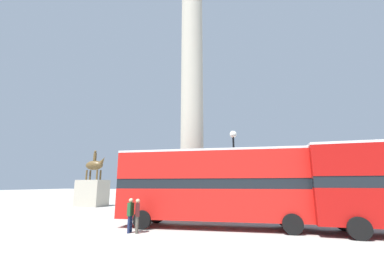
% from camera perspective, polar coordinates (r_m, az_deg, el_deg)
% --- Properties ---
extents(ground_plane, '(200.00, 200.00, 0.00)m').
position_cam_1_polar(ground_plane, '(21.97, 0.00, -18.79)').
color(ground_plane, '#9E9B93').
extents(monument_column, '(6.21, 6.21, 25.25)m').
position_cam_1_polar(monument_column, '(22.65, 0.00, 2.94)').
color(monument_column, '#ADA593').
rests_on(monument_column, ground_plane).
extents(bus_a, '(11.33, 3.30, 4.36)m').
position_cam_1_polar(bus_a, '(15.30, 5.14, -12.45)').
color(bus_a, red).
rests_on(bus_a, ground_plane).
extents(equestrian_statue, '(3.25, 2.43, 6.24)m').
position_cam_1_polar(equestrian_statue, '(31.76, -21.25, -12.62)').
color(equestrian_statue, '#ADA593').
rests_on(equestrian_statue, ground_plane).
extents(street_lamp, '(0.51, 0.51, 6.25)m').
position_cam_1_polar(street_lamp, '(18.81, 9.34, -7.54)').
color(street_lamp, black).
rests_on(street_lamp, ground_plane).
extents(pedestrian_near_lamp, '(0.22, 0.45, 1.70)m').
position_cam_1_polar(pedestrian_near_lamp, '(14.27, -13.52, -18.03)').
color(pedestrian_near_lamp, '#192347').
rests_on(pedestrian_near_lamp, ground_plane).
extents(pedestrian_by_plinth, '(0.38, 0.46, 1.67)m').
position_cam_1_polar(pedestrian_by_plinth, '(14.10, -12.06, -18.25)').
color(pedestrian_by_plinth, '#4C473D').
rests_on(pedestrian_by_plinth, ground_plane).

